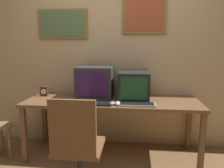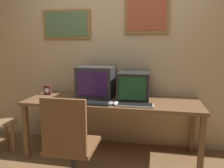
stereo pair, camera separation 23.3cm
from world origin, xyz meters
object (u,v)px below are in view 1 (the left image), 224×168
at_px(mouse_far_corner, 112,103).
at_px(office_chair, 78,154).
at_px(mouse_near_keyboard, 118,103).
at_px(desk_clock, 44,91).
at_px(side_stool, 0,134).
at_px(monitor_left, 95,82).
at_px(keyboard_side, 137,104).
at_px(keyboard_main, 92,103).
at_px(monitor_right, 134,85).

distance_m(mouse_far_corner, office_chair, 0.72).
xyz_separation_m(mouse_near_keyboard, mouse_far_corner, (-0.06, 0.01, -0.00)).
xyz_separation_m(desk_clock, side_stool, (-0.43, -0.36, -0.47)).
relative_size(monitor_left, keyboard_side, 1.08).
bearing_deg(keyboard_main, desk_clock, 153.77).
distance_m(keyboard_side, side_stool, 1.71).
bearing_deg(desk_clock, keyboard_main, -26.23).
height_order(mouse_far_corner, office_chair, office_chair).
relative_size(desk_clock, side_stool, 0.29).
xyz_separation_m(keyboard_side, mouse_near_keyboard, (-0.22, 0.00, 0.01)).
relative_size(office_chair, side_stool, 2.23).
relative_size(keyboard_main, mouse_near_keyboard, 3.86).
bearing_deg(keyboard_main, side_stool, -179.67).
xyz_separation_m(mouse_far_corner, side_stool, (-1.38, -0.03, -0.42)).
relative_size(mouse_near_keyboard, office_chair, 0.12).
distance_m(keyboard_side, mouse_far_corner, 0.28).
relative_size(monitor_left, mouse_far_corner, 3.90).
relative_size(mouse_near_keyboard, mouse_far_corner, 1.03).
bearing_deg(mouse_near_keyboard, keyboard_side, -0.92).
distance_m(keyboard_main, office_chair, 0.66).
xyz_separation_m(monitor_right, mouse_far_corner, (-0.24, -0.29, -0.16)).
bearing_deg(keyboard_side, keyboard_main, -178.86).
height_order(mouse_far_corner, desk_clock, desk_clock).
distance_m(monitor_left, keyboard_main, 0.39).
bearing_deg(mouse_near_keyboard, side_stool, -179.19).
xyz_separation_m(monitor_right, desk_clock, (-1.18, 0.04, -0.11)).
xyz_separation_m(monitor_right, office_chair, (-0.50, -0.88, -0.48)).
relative_size(mouse_near_keyboard, side_stool, 0.28).
bearing_deg(side_stool, monitor_left, 17.16).
distance_m(monitor_left, side_stool, 1.32).
relative_size(monitor_left, side_stool, 1.04).
distance_m(monitor_right, keyboard_main, 0.59).
relative_size(monitor_right, keyboard_side, 1.14).
distance_m(monitor_right, keyboard_side, 0.34).
height_order(monitor_left, monitor_right, monitor_left).
height_order(keyboard_side, mouse_far_corner, mouse_far_corner).
xyz_separation_m(mouse_near_keyboard, office_chair, (-0.32, -0.59, -0.33)).
xyz_separation_m(monitor_right, keyboard_side, (0.04, -0.30, -0.16)).
bearing_deg(mouse_far_corner, monitor_right, 50.57).
bearing_deg(keyboard_side, mouse_far_corner, 177.78).
distance_m(keyboard_main, desk_clock, 0.79).
bearing_deg(mouse_far_corner, side_stool, -178.85).
xyz_separation_m(desk_clock, office_chair, (0.69, -0.92, -0.37)).
bearing_deg(desk_clock, monitor_right, -1.76).
height_order(mouse_near_keyboard, desk_clock, desk_clock).
xyz_separation_m(keyboard_side, side_stool, (-1.66, -0.02, -0.42)).
xyz_separation_m(monitor_left, mouse_far_corner, (0.25, -0.32, -0.18)).
distance_m(mouse_near_keyboard, mouse_far_corner, 0.06).
bearing_deg(mouse_far_corner, keyboard_side, -2.22).
height_order(keyboard_main, office_chair, office_chair).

